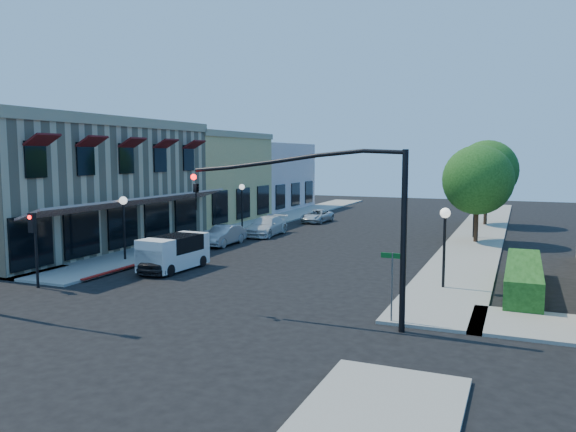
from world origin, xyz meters
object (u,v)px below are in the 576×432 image
at_px(signal_mast_arm, 341,206).
at_px(parked_car_c, 266,226).
at_px(secondary_signal, 34,236).
at_px(parked_car_a, 167,259).
at_px(parked_car_d, 317,216).
at_px(lamppost_right_near, 445,227).
at_px(street_tree_a, 478,180).
at_px(street_tree_b, 487,171).
at_px(street_name_sign, 392,276).
at_px(parked_car_b, 224,235).
at_px(white_van, 173,251).
at_px(lamppost_right_far, 475,200).
at_px(lamppost_left_far, 242,195).
at_px(lamppost_left_near, 124,212).

distance_m(signal_mast_arm, parked_car_c, 21.99).
bearing_deg(secondary_signal, signal_mast_arm, 0.37).
height_order(signal_mast_arm, parked_car_a, signal_mast_arm).
bearing_deg(parked_car_d, lamppost_right_near, -54.00).
relative_size(street_tree_a, parked_car_c, 1.38).
relative_size(signal_mast_arm, parked_car_a, 2.15).
bearing_deg(signal_mast_arm, parked_car_c, 121.58).
relative_size(street_tree_b, secondary_signal, 2.11).
height_order(street_tree_b, street_name_sign, street_tree_b).
height_order(secondary_signal, parked_car_b, secondary_signal).
bearing_deg(parked_car_d, parked_car_b, -92.17).
bearing_deg(street_tree_b, parked_car_c, -140.03).
xyz_separation_m(white_van, parked_car_b, (-1.53, 7.94, -0.36)).
bearing_deg(street_name_sign, lamppost_right_far, 87.37).
distance_m(lamppost_right_far, parked_car_a, 21.99).
bearing_deg(street_tree_a, white_van, -131.95).
xyz_separation_m(parked_car_c, parked_car_d, (0.72, 8.92, -0.13)).
bearing_deg(street_name_sign, signal_mast_arm, -156.80).
height_order(lamppost_left_far, parked_car_b, lamppost_left_far).
bearing_deg(street_name_sign, lamppost_left_far, 128.94).
bearing_deg(lamppost_right_far, white_van, -127.79).
xyz_separation_m(secondary_signal, lamppost_left_near, (-0.50, 6.59, 0.42)).
height_order(street_tree_b, parked_car_c, street_tree_b).
distance_m(parked_car_c, parked_car_d, 8.95).
height_order(parked_car_a, parked_car_d, parked_car_a).
height_order(signal_mast_arm, lamppost_right_far, signal_mast_arm).
bearing_deg(parked_car_d, lamppost_left_near, -96.47).
distance_m(street_name_sign, parked_car_c, 22.07).
distance_m(secondary_signal, white_van, 6.66).
height_order(street_name_sign, parked_car_d, street_name_sign).
relative_size(secondary_signal, lamppost_left_near, 0.93).
bearing_deg(parked_car_c, white_van, -87.86).
bearing_deg(lamppost_left_far, parked_car_d, 61.88).
bearing_deg(street_tree_b, parked_car_a, -118.18).
bearing_deg(lamppost_right_far, lamppost_left_near, -136.74).
distance_m(street_name_sign, white_van, 13.10).
bearing_deg(secondary_signal, parked_car_d, 83.37).
distance_m(signal_mast_arm, lamppost_right_near, 7.15).
distance_m(street_tree_a, parked_car_b, 16.95).
bearing_deg(lamppost_left_near, parked_car_c, 76.04).
relative_size(lamppost_left_far, lamppost_right_near, 1.00).
height_order(secondary_signal, parked_car_c, secondary_signal).
bearing_deg(lamppost_left_far, parked_car_b, -71.91).
relative_size(street_tree_a, parked_car_d, 1.64).
bearing_deg(secondary_signal, parked_car_b, 82.43).
xyz_separation_m(secondary_signal, lamppost_left_far, (-0.50, 20.59, 0.42)).
xyz_separation_m(street_name_sign, parked_car_c, (-13.02, 17.80, -1.02)).
bearing_deg(parked_car_b, lamppost_right_far, 31.95).
bearing_deg(lamppost_right_near, lamppost_left_far, 140.53).
bearing_deg(signal_mast_arm, white_van, 152.31).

